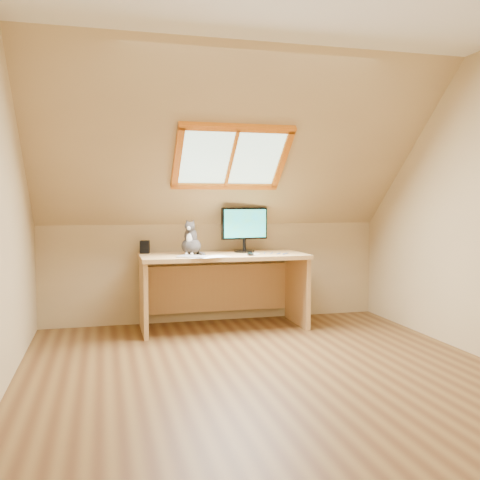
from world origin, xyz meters
name	(u,v)px	position (x,y,z in m)	size (l,w,h in m)	color
ground	(265,371)	(0.00, 0.00, 0.00)	(3.50, 3.50, 0.00)	brown
room_shell	(270,172)	(0.00, -0.09, 1.43)	(3.52, 3.52, 2.41)	tan
desk	(222,276)	(0.00, 1.45, 0.50)	(1.59, 0.69, 0.72)	tan
monitor	(244,227)	(0.25, 1.51, 0.98)	(0.48, 0.20, 0.45)	black
cat	(191,242)	(-0.31, 1.40, 0.85)	(0.26, 0.28, 0.34)	#3A3634
desk_speaker	(145,247)	(-0.73, 1.63, 0.79)	(0.09, 0.09, 0.12)	black
graphics_tablet	(193,256)	(-0.33, 1.16, 0.73)	(0.26, 0.19, 0.01)	#B2B2B7
mouse	(250,254)	(0.21, 1.16, 0.74)	(0.05, 0.09, 0.03)	black
papers	(213,257)	(-0.15, 1.12, 0.73)	(0.35, 0.30, 0.01)	white
cables	(266,254)	(0.40, 1.26, 0.73)	(0.51, 0.26, 0.01)	silver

